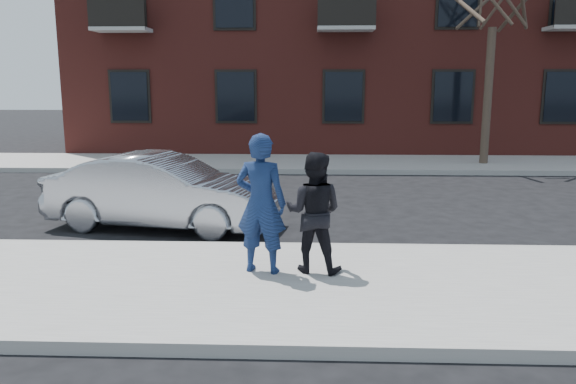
{
  "coord_description": "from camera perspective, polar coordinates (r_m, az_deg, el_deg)",
  "views": [
    {
      "loc": [
        -1.08,
        -7.06,
        2.65
      ],
      "look_at": [
        -1.37,
        0.4,
        1.21
      ],
      "focal_mm": 35.0,
      "sensor_mm": 36.0,
      "label": 1
    }
  ],
  "objects": [
    {
      "name": "apartment_building",
      "position": [
        25.49,
        9.64,
        18.71
      ],
      "size": [
        24.3,
        10.3,
        12.3
      ],
      "color": "maroon",
      "rests_on": "ground"
    },
    {
      "name": "man_hoodie",
      "position": [
        7.45,
        -2.76,
        -1.18
      ],
      "size": [
        0.76,
        0.59,
        1.88
      ],
      "rotation": [
        0.0,
        0.0,
        2.93
      ],
      "color": "navy",
      "rests_on": "near_sidewalk"
    },
    {
      "name": "near_sidewalk",
      "position": [
        7.36,
        10.64,
        -9.74
      ],
      "size": [
        50.0,
        3.5,
        0.15
      ],
      "primitive_type": "cube",
      "color": "gray",
      "rests_on": "ground"
    },
    {
      "name": "ground",
      "position": [
        7.62,
        10.35,
        -9.61
      ],
      "size": [
        100.0,
        100.0,
        0.0
      ],
      "primitive_type": "plane",
      "color": "black",
      "rests_on": "ground"
    },
    {
      "name": "silver_sedan",
      "position": [
        10.63,
        -12.71,
        0.04
      ],
      "size": [
        4.38,
        2.18,
        1.38
      ],
      "primitive_type": "imported",
      "rotation": [
        0.0,
        0.0,
        1.39
      ],
      "color": "#999BA3",
      "rests_on": "ground"
    },
    {
      "name": "near_curb",
      "position": [
        9.05,
        9.0,
        -5.73
      ],
      "size": [
        50.0,
        0.1,
        0.15
      ],
      "primitive_type": "cube",
      "color": "#999691",
      "rests_on": "ground"
    },
    {
      "name": "far_curb",
      "position": [
        16.75,
        5.88,
        2.05
      ],
      "size": [
        50.0,
        0.1,
        0.15
      ],
      "primitive_type": "cube",
      "color": "#999691",
      "rests_on": "ground"
    },
    {
      "name": "far_sidewalk",
      "position": [
        18.52,
        5.53,
        2.91
      ],
      "size": [
        50.0,
        3.5,
        0.15
      ],
      "primitive_type": "cube",
      "color": "gray",
      "rests_on": "ground"
    },
    {
      "name": "man_peacoat",
      "position": [
        7.51,
        2.64,
        -2.08
      ],
      "size": [
        0.91,
        0.77,
        1.62
      ],
      "rotation": [
        0.0,
        0.0,
        2.92
      ],
      "color": "black",
      "rests_on": "near_sidewalk"
    }
  ]
}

